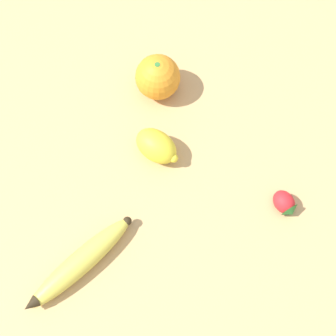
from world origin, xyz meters
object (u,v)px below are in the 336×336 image
(orange, at_px, (156,76))
(banana, at_px, (77,262))
(strawberry, at_px, (283,202))
(lemon, at_px, (154,145))

(orange, bearing_deg, banana, -84.01)
(banana, height_order, strawberry, banana)
(banana, xyz_separation_m, lemon, (0.02, 0.24, 0.01))
(banana, xyz_separation_m, strawberry, (0.26, 0.24, -0.00))
(banana, distance_m, lemon, 0.24)
(orange, xyz_separation_m, strawberry, (0.30, -0.11, -0.02))
(banana, bearing_deg, lemon, -164.22)
(lemon, bearing_deg, orange, 115.84)
(strawberry, distance_m, lemon, 0.24)
(orange, bearing_deg, strawberry, -20.47)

